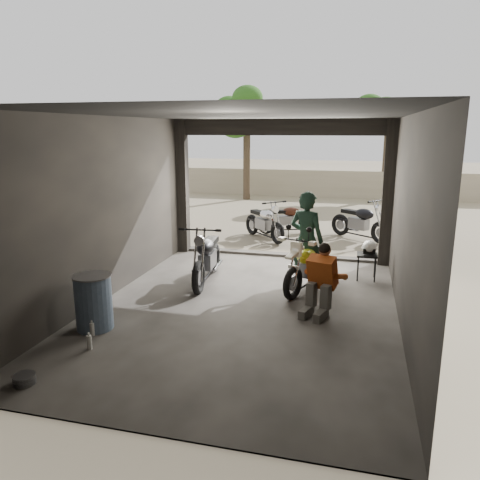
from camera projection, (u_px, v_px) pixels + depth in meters
The scene contains 16 objects.
ground at pixel (244, 309), 7.92m from camera, with size 80.00×80.00×0.00m, color #7A6D56.
garage at pixel (252, 229), 8.14m from camera, with size 7.00×7.13×3.20m.
boundary_wall at pixel (319, 184), 20.97m from camera, with size 18.00×0.30×1.20m, color gray.
tree_left at pixel (247, 104), 19.51m from camera, with size 2.20×2.20×5.60m.
tree_right at pixel (389, 115), 19.61m from camera, with size 2.20×2.20×5.00m.
main_bike at pixel (309, 262), 8.74m from camera, with size 0.68×1.65×1.10m, color #EDE6C8, non-canonical shape.
left_bike at pixel (207, 253), 9.19m from camera, with size 0.73×1.78×1.20m, color black, non-canonical shape.
outside_bike_a at pixel (264, 219), 12.84m from camera, with size 0.68×1.65×1.12m, color black, non-canonical shape.
outside_bike_b at pixel (287, 216), 13.59m from camera, with size 0.63×1.52×1.03m, color #3D190E, non-canonical shape.
outside_bike_c at pixel (360, 219), 12.81m from camera, with size 0.71×1.72×1.16m, color black, non-canonical shape.
rider at pixel (306, 240), 8.87m from camera, with size 0.68×0.44×1.86m, color black.
mechanic at pixel (319, 282), 7.54m from camera, with size 0.58×0.79×1.14m, color #AF4A17, non-canonical shape.
stool at pixel (367, 257), 9.35m from camera, with size 0.40×0.40×0.55m.
helmet at pixel (370, 247), 9.33m from camera, with size 0.28×0.30×0.27m, color white.
oil_drum at pixel (94, 303), 7.03m from camera, with size 0.55×0.55×0.85m, color #40536C.
sign_post at pixel (440, 191), 11.24m from camera, with size 0.76×0.08×2.27m.
Camera 1 is at (1.79, -7.22, 2.97)m, focal length 35.00 mm.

